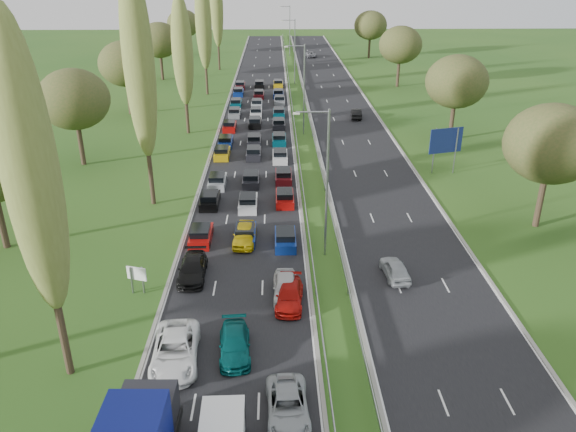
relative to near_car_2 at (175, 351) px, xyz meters
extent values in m
plane|color=#255019|center=(10.00, 50.20, -0.82)|extent=(260.00, 260.00, 0.00)
cube|color=black|center=(3.25, 52.70, -0.82)|extent=(10.50, 215.00, 0.04)
cube|color=black|center=(16.75, 52.70, -0.82)|extent=(10.50, 215.00, 0.04)
cube|color=gray|center=(8.85, 52.70, -0.27)|extent=(0.06, 215.00, 0.32)
cube|color=gray|center=(11.15, 52.70, -0.27)|extent=(0.06, 215.00, 0.32)
cylinder|color=gray|center=(10.00, 13.20, 5.18)|extent=(0.18, 0.18, 12.00)
cylinder|color=gray|center=(10.00, 48.20, 5.18)|extent=(0.18, 0.18, 12.00)
cylinder|color=gray|center=(10.00, 83.20, 5.18)|extent=(0.18, 0.18, 12.00)
cylinder|color=gray|center=(10.00, 118.20, 5.18)|extent=(0.18, 0.18, 12.00)
cylinder|color=#2D2116|center=(-6.00, -0.80, 2.78)|extent=(0.44, 0.44, 7.20)
ellipsoid|color=olive|center=(-6.00, -0.80, 11.58)|extent=(2.80, 2.80, 16.00)
cylinder|color=#2D2116|center=(-6.00, 24.20, 3.14)|extent=(0.44, 0.44, 7.92)
ellipsoid|color=olive|center=(-6.00, 24.20, 12.82)|extent=(2.80, 2.80, 17.60)
cylinder|color=#2D2116|center=(-6.00, 49.20, 2.42)|extent=(0.44, 0.44, 6.48)
ellipsoid|color=olive|center=(-6.00, 49.20, 10.34)|extent=(2.80, 2.80, 14.40)
cylinder|color=#2D2116|center=(-6.00, 74.20, 2.78)|extent=(0.44, 0.44, 7.20)
ellipsoid|color=olive|center=(-6.00, 74.20, 11.58)|extent=(2.80, 2.80, 16.00)
cylinder|color=#2D2116|center=(-6.00, 99.20, 3.14)|extent=(0.44, 0.44, 7.92)
ellipsoid|color=olive|center=(-6.00, 99.20, 12.82)|extent=(2.80, 2.80, 17.60)
cylinder|color=#2D2116|center=(-16.50, 15.20, 1.60)|extent=(0.56, 0.56, 4.84)
cylinder|color=#2D2116|center=(-16.50, 36.20, 1.60)|extent=(0.56, 0.56, 4.84)
ellipsoid|color=#38471E|center=(-16.50, 36.20, 6.88)|extent=(8.00, 8.00, 6.80)
cylinder|color=#2D2116|center=(-16.50, 60.20, 1.60)|extent=(0.56, 0.56, 4.84)
ellipsoid|color=#38471E|center=(-16.50, 60.20, 6.88)|extent=(8.00, 8.00, 6.80)
cylinder|color=#2D2116|center=(-16.50, 88.20, 1.60)|extent=(0.56, 0.56, 4.84)
ellipsoid|color=#38471E|center=(-16.50, 88.20, 6.88)|extent=(8.00, 8.00, 6.80)
cylinder|color=#2D2116|center=(-16.50, 120.20, 1.60)|extent=(0.56, 0.56, 4.84)
ellipsoid|color=#38471E|center=(-16.50, 120.20, 6.88)|extent=(8.00, 8.00, 6.80)
cylinder|color=#2D2116|center=(29.50, 18.20, 1.60)|extent=(0.56, 0.56, 4.84)
ellipsoid|color=#38471E|center=(29.50, 18.20, 6.88)|extent=(8.00, 8.00, 6.80)
cylinder|color=#2D2116|center=(29.50, 45.20, 1.60)|extent=(0.56, 0.56, 4.84)
ellipsoid|color=#38471E|center=(29.50, 45.20, 6.88)|extent=(8.00, 8.00, 6.80)
cylinder|color=#2D2116|center=(29.50, 80.20, 1.60)|extent=(0.56, 0.56, 4.84)
ellipsoid|color=#38471E|center=(29.50, 80.20, 6.88)|extent=(8.00, 8.00, 6.80)
cylinder|color=#2D2116|center=(29.50, 115.20, 1.60)|extent=(0.56, 0.56, 4.84)
ellipsoid|color=#38471E|center=(29.50, 115.20, 6.88)|extent=(8.00, 8.00, 6.80)
cube|color=#A50C0A|center=(-0.35, 15.87, -0.38)|extent=(1.75, 4.00, 0.80)
cube|color=black|center=(-0.38, 23.63, -0.38)|extent=(1.75, 4.00, 0.80)
cube|color=#B2B7BC|center=(-0.12, 28.77, -0.38)|extent=(1.75, 4.00, 0.80)
cube|color=#BF990C|center=(-0.41, 38.39, -0.38)|extent=(1.75, 4.00, 0.80)
cube|color=navy|center=(-0.35, 43.08, -0.38)|extent=(1.75, 4.00, 0.80)
cube|color=#A50C0A|center=(-0.35, 50.53, -0.38)|extent=(1.75, 4.00, 0.80)
cube|color=slate|center=(-0.12, 58.14, -0.38)|extent=(1.75, 4.00, 0.80)
cube|color=#053F4C|center=(-0.27, 64.52, -0.38)|extent=(1.75, 4.00, 0.80)
cube|color=navy|center=(-0.36, 73.20, -0.38)|extent=(1.75, 4.00, 0.80)
cube|color=#590F14|center=(-0.36, 79.01, -0.38)|extent=(1.75, 4.00, 0.80)
cube|color=navy|center=(3.42, 16.03, -0.38)|extent=(1.75, 4.00, 0.80)
cube|color=silver|center=(3.38, 22.88, -0.38)|extent=(1.75, 4.00, 0.80)
cube|color=black|center=(3.43, 29.25, -0.38)|extent=(1.75, 4.00, 0.80)
cube|color=black|center=(3.43, 38.24, -0.38)|extent=(1.75, 4.00, 0.80)
cube|color=black|center=(3.33, 43.51, -0.38)|extent=(1.75, 4.00, 0.80)
cube|color=black|center=(3.18, 52.41, -0.38)|extent=(1.75, 4.00, 0.80)
cube|color=silver|center=(3.18, 58.31, -0.38)|extent=(1.75, 4.00, 0.80)
cube|color=#B2B7BC|center=(3.14, 64.04, -0.38)|extent=(1.75, 4.00, 0.80)
cube|color=#590F14|center=(3.32, 71.16, -0.38)|extent=(1.75, 4.00, 0.80)
cube|color=black|center=(3.23, 79.74, -0.38)|extent=(1.75, 4.00, 0.80)
cube|color=navy|center=(6.82, 15.06, -0.38)|extent=(1.75, 4.00, 0.80)
cube|color=#A50C0A|center=(6.94, 24.01, -0.38)|extent=(1.75, 4.00, 0.80)
cube|color=#590F14|center=(6.92, 30.08, -0.38)|extent=(1.75, 4.00, 0.80)
cube|color=silver|center=(6.62, 36.98, -0.38)|extent=(1.75, 4.00, 0.80)
cube|color=#053F4C|center=(6.59, 44.02, -0.38)|extent=(1.75, 4.00, 0.80)
cube|color=black|center=(6.61, 51.54, -0.38)|extent=(1.75, 4.00, 0.80)
cube|color=#053F4C|center=(6.68, 58.02, -0.38)|extent=(1.75, 4.00, 0.80)
cube|color=slate|center=(6.87, 66.61, -0.38)|extent=(1.75, 4.00, 0.80)
cube|color=navy|center=(6.72, 71.67, -0.38)|extent=(1.75, 4.00, 0.80)
cube|color=#BF990C|center=(6.76, 80.44, -0.38)|extent=(1.75, 4.00, 0.80)
imported|color=white|center=(0.00, 0.00, 0.00)|extent=(3.07, 5.96, 1.61)
imported|color=black|center=(-0.27, 9.88, -0.09)|extent=(2.05, 4.92, 1.42)
imported|color=#044848|center=(3.47, 0.71, -0.14)|extent=(2.20, 4.71, 1.33)
imported|color=gold|center=(3.37, 15.52, -0.03)|extent=(2.02, 4.61, 1.55)
imported|color=#9FA4A8|center=(6.55, -4.57, -0.14)|extent=(2.39, 4.84, 1.32)
imported|color=#A50E0A|center=(6.93, 6.09, -0.15)|extent=(2.18, 4.66, 1.32)
imported|color=silver|center=(6.67, 7.05, -0.06)|extent=(1.77, 4.38, 1.49)
imported|color=#A2A7AB|center=(14.98, 9.50, -0.12)|extent=(1.95, 4.14, 1.37)
imported|color=black|center=(18.43, 56.74, -0.09)|extent=(1.87, 4.46, 1.43)
imported|color=slate|center=(15.23, 116.70, -0.12)|extent=(2.61, 5.07, 1.37)
cube|color=black|center=(-0.34, -5.85, 0.75)|extent=(2.68, 2.42, 2.20)
cylinder|color=black|center=(-0.34, -5.84, -0.30)|extent=(2.31, 1.00, 1.00)
cube|color=black|center=(3.40, -5.63, 0.19)|extent=(2.04, 0.84, 1.67)
cylinder|color=gray|center=(-4.30, 7.75, 0.23)|extent=(0.16, 0.16, 2.10)
cylinder|color=gray|center=(-3.50, 7.75, 0.23)|extent=(0.16, 0.16, 2.10)
cube|color=white|center=(-3.90, 7.75, 0.78)|extent=(1.46, 0.57, 1.00)
cylinder|color=gray|center=(23.70, 32.20, 1.78)|extent=(0.16, 0.16, 5.20)
cylinder|color=gray|center=(26.10, 32.20, 1.78)|extent=(0.16, 0.16, 5.20)
cube|color=navy|center=(24.90, 32.20, 2.98)|extent=(3.87, 1.19, 2.80)
camera|label=1|loc=(6.02, -27.02, 20.96)|focal=35.00mm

